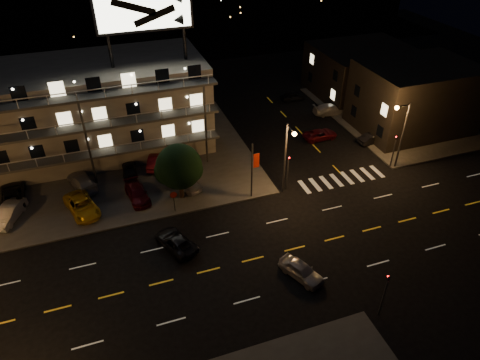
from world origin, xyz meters
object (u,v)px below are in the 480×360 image
object	(u,v)px
tree	(179,168)
road_car_east	(301,270)
lot_car_2	(82,206)
road_car_west	(176,242)
lot_car_4	(186,182)
side_car_0	(373,138)
lot_car_7	(82,182)

from	to	relation	value
tree	road_car_east	world-z (taller)	tree
lot_car_2	road_car_west	size ratio (longest dim) A/B	1.12
lot_car_4	side_car_0	world-z (taller)	lot_car_4
tree	lot_car_4	size ratio (longest dim) A/B	1.47
lot_car_4	side_car_0	bearing A→B (deg)	-20.58
side_car_0	road_car_east	bearing A→B (deg)	125.99
lot_car_2	lot_car_7	xyz separation A→B (m)	(0.17, 4.29, -0.01)
lot_car_2	lot_car_7	world-z (taller)	lot_car_2
tree	road_car_west	bearing A→B (deg)	-106.41
tree	side_car_0	xyz separation A→B (m)	(25.08, 3.34, -3.09)
tree	lot_car_4	xyz separation A→B (m)	(0.81, 1.49, -2.88)
side_car_0	road_car_west	bearing A→B (deg)	103.50
lot_car_2	road_car_east	size ratio (longest dim) A/B	1.29
side_car_0	road_car_east	size ratio (longest dim) A/B	0.96
tree	road_car_west	size ratio (longest dim) A/B	1.30
road_car_east	road_car_west	size ratio (longest dim) A/B	0.87
lot_car_2	road_car_east	world-z (taller)	lot_car_2
tree	side_car_0	size ratio (longest dim) A/B	1.57
lot_car_4	lot_car_7	xyz separation A→B (m)	(-10.35, 3.63, 0.01)
lot_car_2	road_car_west	distance (m)	10.93
lot_car_7	road_car_west	world-z (taller)	lot_car_7
road_car_west	lot_car_4	bearing A→B (deg)	-131.59
tree	road_car_east	distance (m)	15.71
lot_car_4	lot_car_7	bearing A→B (deg)	135.73
tree	side_car_0	distance (m)	25.49
lot_car_2	lot_car_4	bearing A→B (deg)	-13.38
lot_car_4	road_car_west	distance (m)	8.95
side_car_0	road_car_east	xyz separation A→B (m)	(-18.14, -17.11, 0.05)
lot_car_4	road_car_west	world-z (taller)	lot_car_4
lot_car_7	side_car_0	distance (m)	34.66
lot_car_7	side_car_0	xyz separation A→B (m)	(34.62, -1.78, -0.23)
side_car_0	road_car_east	distance (m)	24.94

